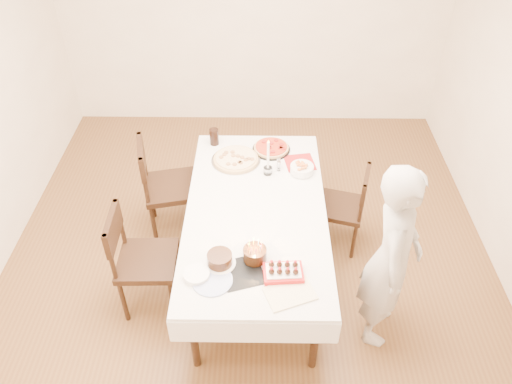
{
  "coord_description": "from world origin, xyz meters",
  "views": [
    {
      "loc": [
        0.1,
        -3.11,
        3.49
      ],
      "look_at": [
        0.06,
        -0.11,
        0.94
      ],
      "focal_mm": 35.0,
      "sensor_mm": 36.0,
      "label": 1
    }
  ],
  "objects_px": {
    "dining_table": "(256,242)",
    "pizza_white": "(236,159)",
    "birthday_cake": "(255,251)",
    "chair_right_savory": "(340,207)",
    "strawberry_box": "(283,272)",
    "chair_left_savory": "(171,187)",
    "pasta_bowl": "(302,169)",
    "layer_cake": "(220,259)",
    "person": "(392,258)",
    "taper_candle": "(268,157)",
    "chair_left_dessert": "(147,261)",
    "cola_glass": "(214,137)",
    "pizza_pepperoni": "(271,148)"
  },
  "relations": [
    {
      "from": "taper_candle",
      "to": "dining_table",
      "type": "bearing_deg",
      "value": -101.74
    },
    {
      "from": "layer_cake",
      "to": "strawberry_box",
      "type": "height_order",
      "value": "layer_cake"
    },
    {
      "from": "taper_candle",
      "to": "birthday_cake",
      "type": "xyz_separation_m",
      "value": [
        -0.1,
        -1.02,
        -0.09
      ]
    },
    {
      "from": "dining_table",
      "to": "person",
      "type": "bearing_deg",
      "value": -30.1
    },
    {
      "from": "chair_right_savory",
      "to": "cola_glass",
      "type": "distance_m",
      "value": 1.35
    },
    {
      "from": "chair_left_savory",
      "to": "chair_left_dessert",
      "type": "bearing_deg",
      "value": 72.88
    },
    {
      "from": "dining_table",
      "to": "chair_right_savory",
      "type": "relative_size",
      "value": 2.46
    },
    {
      "from": "pizza_white",
      "to": "layer_cake",
      "type": "height_order",
      "value": "layer_cake"
    },
    {
      "from": "chair_right_savory",
      "to": "pasta_bowl",
      "type": "xyz_separation_m",
      "value": [
        -0.37,
        0.1,
        0.36
      ]
    },
    {
      "from": "chair_right_savory",
      "to": "chair_left_dessert",
      "type": "xyz_separation_m",
      "value": [
        -1.63,
        -0.73,
        0.06
      ]
    },
    {
      "from": "chair_right_savory",
      "to": "birthday_cake",
      "type": "distance_m",
      "value": 1.28
    },
    {
      "from": "chair_left_savory",
      "to": "pizza_white",
      "type": "height_order",
      "value": "chair_left_savory"
    },
    {
      "from": "pizza_pepperoni",
      "to": "pizza_white",
      "type": "bearing_deg",
      "value": -151.06
    },
    {
      "from": "taper_candle",
      "to": "pizza_pepperoni",
      "type": "bearing_deg",
      "value": 84.55
    },
    {
      "from": "dining_table",
      "to": "cola_glass",
      "type": "xyz_separation_m",
      "value": [
        -0.41,
        0.93,
        0.46
      ]
    },
    {
      "from": "chair_left_savory",
      "to": "cola_glass",
      "type": "height_order",
      "value": "chair_left_savory"
    },
    {
      "from": "chair_left_savory",
      "to": "dining_table",
      "type": "bearing_deg",
      "value": 132.21
    },
    {
      "from": "pizza_pepperoni",
      "to": "strawberry_box",
      "type": "bearing_deg",
      "value": -87.45
    },
    {
      "from": "dining_table",
      "to": "chair_right_savory",
      "type": "height_order",
      "value": "chair_right_savory"
    },
    {
      "from": "chair_right_savory",
      "to": "taper_candle",
      "type": "relative_size",
      "value": 2.41
    },
    {
      "from": "birthday_cake",
      "to": "chair_left_dessert",
      "type": "bearing_deg",
      "value": 166.55
    },
    {
      "from": "chair_right_savory",
      "to": "strawberry_box",
      "type": "xyz_separation_m",
      "value": [
        -0.57,
        -1.08,
        0.35
      ]
    },
    {
      "from": "person",
      "to": "layer_cake",
      "type": "distance_m",
      "value": 1.24
    },
    {
      "from": "chair_left_savory",
      "to": "strawberry_box",
      "type": "relative_size",
      "value": 3.69
    },
    {
      "from": "pizza_pepperoni",
      "to": "birthday_cake",
      "type": "distance_m",
      "value": 1.39
    },
    {
      "from": "person",
      "to": "taper_candle",
      "type": "height_order",
      "value": "person"
    },
    {
      "from": "strawberry_box",
      "to": "chair_right_savory",
      "type": "bearing_deg",
      "value": 62.32
    },
    {
      "from": "person",
      "to": "dining_table",
      "type": "bearing_deg",
      "value": 75.42
    },
    {
      "from": "dining_table",
      "to": "chair_left_dessert",
      "type": "relative_size",
      "value": 2.17
    },
    {
      "from": "pizza_white",
      "to": "birthday_cake",
      "type": "distance_m",
      "value": 1.22
    },
    {
      "from": "chair_left_savory",
      "to": "strawberry_box",
      "type": "distance_m",
      "value": 1.62
    },
    {
      "from": "dining_table",
      "to": "pizza_white",
      "type": "xyz_separation_m",
      "value": [
        -0.19,
        0.66,
        0.4
      ]
    },
    {
      "from": "taper_candle",
      "to": "strawberry_box",
      "type": "height_order",
      "value": "taper_candle"
    },
    {
      "from": "strawberry_box",
      "to": "person",
      "type": "bearing_deg",
      "value": 8.85
    },
    {
      "from": "dining_table",
      "to": "taper_candle",
      "type": "xyz_separation_m",
      "value": [
        0.1,
        0.47,
        0.55
      ]
    },
    {
      "from": "chair_left_dessert",
      "to": "pasta_bowl",
      "type": "xyz_separation_m",
      "value": [
        1.26,
        0.83,
        0.3
      ]
    },
    {
      "from": "chair_left_savory",
      "to": "pasta_bowl",
      "type": "relative_size",
      "value": 4.99
    },
    {
      "from": "chair_right_savory",
      "to": "person",
      "type": "xyz_separation_m",
      "value": [
        0.22,
        -0.96,
        0.37
      ]
    },
    {
      "from": "pizza_pepperoni",
      "to": "layer_cake",
      "type": "distance_m",
      "value": 1.48
    },
    {
      "from": "birthday_cake",
      "to": "dining_table",
      "type": "bearing_deg",
      "value": 89.81
    },
    {
      "from": "strawberry_box",
      "to": "chair_left_dessert",
      "type": "bearing_deg",
      "value": 161.63
    },
    {
      "from": "person",
      "to": "cola_glass",
      "type": "height_order",
      "value": "person"
    },
    {
      "from": "chair_right_savory",
      "to": "taper_candle",
      "type": "distance_m",
      "value": 0.84
    },
    {
      "from": "taper_candle",
      "to": "birthday_cake",
      "type": "relative_size",
      "value": 2.1
    },
    {
      "from": "layer_cake",
      "to": "person",
      "type": "bearing_deg",
      "value": 0.79
    },
    {
      "from": "chair_left_dessert",
      "to": "person",
      "type": "height_order",
      "value": "person"
    },
    {
      "from": "layer_cake",
      "to": "pizza_pepperoni",
      "type": "bearing_deg",
      "value": 74.78
    },
    {
      "from": "chair_right_savory",
      "to": "taper_candle",
      "type": "xyz_separation_m",
      "value": [
        -0.67,
        0.09,
        0.5
      ]
    },
    {
      "from": "chair_left_dessert",
      "to": "birthday_cake",
      "type": "distance_m",
      "value": 0.95
    },
    {
      "from": "person",
      "to": "strawberry_box",
      "type": "bearing_deg",
      "value": 114.38
    }
  ]
}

